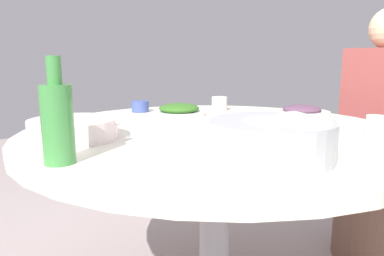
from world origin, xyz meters
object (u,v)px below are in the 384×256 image
object	(u,v)px
dish_noodles	(306,124)
stool_for_diner_left	(373,214)
tea_cup_side	(376,126)
round_dining_table	(215,153)
dish_eggplant	(302,112)
soup_bowl	(74,130)
diner_left	(384,105)
green_bottle	(57,121)
dish_greens	(179,110)
rice_bowl	(272,138)
tea_cup_far	(219,104)
tea_cup_near	(140,106)

from	to	relation	value
dish_noodles	stool_for_diner_left	size ratio (longest dim) A/B	0.54
tea_cup_side	round_dining_table	bearing A→B (deg)	41.29
dish_eggplant	stool_for_diner_left	xyz separation A→B (m)	(-0.13, -0.43, -0.53)
soup_bowl	diner_left	distance (m)	1.39
soup_bowl	green_bottle	size ratio (longest dim) A/B	1.07
tea_cup_side	stool_for_diner_left	xyz separation A→B (m)	(0.28, -0.58, -0.55)
stool_for_diner_left	dish_greens	bearing A→B (deg)	61.66
stool_for_diner_left	tea_cup_side	bearing A→B (deg)	115.63
rice_bowl	tea_cup_far	size ratio (longest dim) A/B	4.24
dish_greens	stool_for_diner_left	size ratio (longest dim) A/B	0.50
dish_noodles	tea_cup_side	bearing A→B (deg)	-157.95
green_bottle	tea_cup_far	world-z (taller)	green_bottle
round_dining_table	dish_eggplant	size ratio (longest dim) A/B	5.67
rice_bowl	green_bottle	xyz separation A→B (m)	(0.26, 0.44, 0.05)
round_dining_table	tea_cup_side	bearing A→B (deg)	-138.71
rice_bowl	stool_for_diner_left	bearing A→B (deg)	-75.71
tea_cup_side	tea_cup_near	bearing A→B (deg)	21.04
tea_cup_near	dish_noodles	bearing A→B (deg)	-159.25
stool_for_diner_left	round_dining_table	bearing A→B (deg)	83.35
rice_bowl	tea_cup_side	xyz separation A→B (m)	(-0.01, -0.46, -0.02)
soup_bowl	tea_cup_near	distance (m)	0.60
soup_bowl	round_dining_table	bearing A→B (deg)	-105.75
green_bottle	stool_for_diner_left	bearing A→B (deg)	-89.65
dish_noodles	tea_cup_far	xyz separation A→B (m)	(0.55, -0.06, 0.01)
dish_eggplant	diner_left	world-z (taller)	diner_left
dish_noodles	diner_left	bearing A→B (deg)	-83.41
dish_noodles	tea_cup_near	size ratio (longest dim) A/B	3.06
rice_bowl	dish_greens	distance (m)	0.75
green_bottle	tea_cup_near	xyz separation A→B (m)	(0.65, -0.55, -0.08)
tea_cup_near	tea_cup_side	bearing A→B (deg)	-158.96
soup_bowl	tea_cup_far	distance (m)	0.80
dish_noodles	tea_cup_side	world-z (taller)	tea_cup_side
dish_greens	tea_cup_side	xyz separation A→B (m)	(-0.73, -0.26, 0.01)
round_dining_table	tea_cup_side	size ratio (longest dim) A/B	19.80
rice_bowl	stool_for_diner_left	world-z (taller)	rice_bowl
diner_left	stool_for_diner_left	bearing A→B (deg)	-104.04
dish_eggplant	tea_cup_side	bearing A→B (deg)	159.84
dish_noodles	dish_greens	world-z (taller)	dish_greens
rice_bowl	dish_eggplant	world-z (taller)	rice_bowl
rice_bowl	tea_cup_side	size ratio (longest dim) A/B	4.59
soup_bowl	stool_for_diner_left	size ratio (longest dim) A/B	0.60
dish_greens	tea_cup_near	size ratio (longest dim) A/B	2.82
dish_greens	dish_eggplant	distance (m)	0.53
soup_bowl	tea_cup_side	distance (m)	0.95
round_dining_table	soup_bowl	xyz separation A→B (m)	(0.13, 0.46, 0.11)
green_bottle	stool_for_diner_left	world-z (taller)	green_bottle
dish_eggplant	diner_left	xyz separation A→B (m)	(-0.13, -0.43, 0.01)
diner_left	soup_bowl	bearing A→B (deg)	80.28
stool_for_diner_left	tea_cup_far	bearing A→B (deg)	52.27
round_dining_table	tea_cup_side	xyz separation A→B (m)	(-0.39, -0.34, 0.12)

